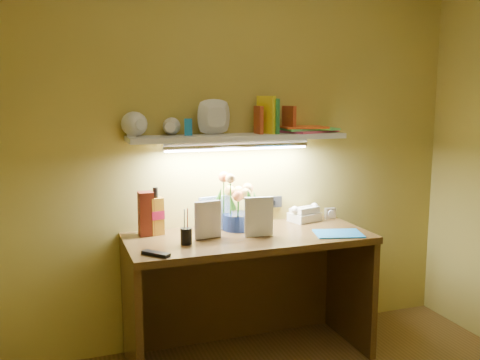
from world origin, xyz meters
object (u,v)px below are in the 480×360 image
(desk_clock, at_px, (330,213))
(whisky_bottle, at_px, (156,211))
(desk, at_px, (249,297))
(flower_bouquet, at_px, (238,201))
(telephone, at_px, (305,213))

(desk_clock, relative_size, whisky_bottle, 0.25)
(desk, relative_size, desk_clock, 20.27)
(flower_bouquet, bearing_deg, desk_clock, 5.63)
(flower_bouquet, height_order, whisky_bottle, flower_bouquet)
(telephone, height_order, whisky_bottle, whisky_bottle)
(flower_bouquet, height_order, telephone, flower_bouquet)
(desk_clock, xyz_separation_m, whisky_bottle, (-1.14, -0.02, 0.10))
(flower_bouquet, distance_m, desk_clock, 0.67)
(flower_bouquet, relative_size, whisky_bottle, 1.23)
(flower_bouquet, distance_m, telephone, 0.48)
(desk, bearing_deg, telephone, 23.87)
(whisky_bottle, bearing_deg, desk, -21.08)
(desk, relative_size, whisky_bottle, 5.09)
(telephone, bearing_deg, desk, -172.46)
(desk, distance_m, flower_bouquet, 0.56)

